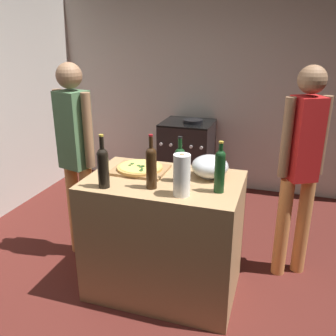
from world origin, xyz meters
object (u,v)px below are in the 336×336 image
Objects in this scene: mixing_bowl at (210,166)px; wine_bottle_green at (180,163)px; pizza at (140,167)px; paper_towel_roll at (182,175)px; wine_bottle_amber at (151,166)px; stove at (187,158)px; person_in_red at (301,162)px; wine_bottle_clear at (103,166)px; wine_bottle_dark at (220,169)px; person_in_stripes at (76,150)px.

wine_bottle_green is (-0.19, -0.14, 0.05)m from mixing_bowl.
pizza is 1.24× the size of paper_towel_roll.
wine_bottle_green is 0.87× the size of wine_bottle_amber.
mixing_bowl is 1.91m from stove.
wine_bottle_amber is 0.22× the size of person_in_red.
wine_bottle_green reaches higher than mixing_bowl.
wine_bottle_amber reaches higher than mixing_bowl.
pizza is at bearing -175.67° from mixing_bowl.
person_in_red is (0.74, 0.74, -0.08)m from paper_towel_roll.
wine_bottle_clear is 0.99× the size of wine_bottle_amber.
wine_bottle_dark is (0.30, -0.10, 0.02)m from wine_bottle_green.
mixing_bowl reaches higher than stove.
wine_bottle_dark is at bearing 11.96° from wine_bottle_clear.
wine_bottle_dark is at bearing 9.50° from wine_bottle_amber.
wine_bottle_clear reaches higher than paper_towel_roll.
paper_towel_roll reaches higher than pizza.
person_in_stripes reaches higher than stove.
wine_bottle_clear is at bearing -148.73° from person_in_red.
wine_bottle_amber reaches higher than wine_bottle_dark.
paper_towel_roll is at bearing -23.72° from person_in_stripes.
wine_bottle_clear is at bearing -150.10° from wine_bottle_green.
person_in_red is (0.52, 0.61, -0.10)m from wine_bottle_dark.
person_in_stripes is at bearing 166.47° from wine_bottle_green.
pizza is at bearing 162.61° from wine_bottle_dark.
wine_bottle_clear reaches higher than wine_bottle_dark.
paper_towel_roll is 0.53m from wine_bottle_clear.
wine_bottle_clear is (-0.11, -0.36, 0.12)m from pizza.
pizza is 0.37m from wine_bottle_green.
wine_bottle_dark is (0.11, -0.24, 0.08)m from mixing_bowl.
pizza is 0.40m from wine_bottle_clear.
pizza is 0.53m from mixing_bowl.
person_in_red is (1.78, 0.28, -0.01)m from person_in_stripes.
wine_bottle_clear is 0.72m from person_in_stripes.
mixing_bowl is at bearing -4.75° from person_in_stripes.
wine_bottle_dark is 2.18m from stove.
stove is at bearing 98.05° from wine_bottle_amber.
pizza reaches higher than stove.
mixing_bowl is 0.76m from wine_bottle_clear.
wine_bottle_dark is at bearing 29.52° from paper_towel_roll.
pizza is 0.68m from wine_bottle_dark.
wine_bottle_dark is 0.81m from person_in_red.
person_in_stripes is (-1.26, 0.33, -0.09)m from wine_bottle_dark.
mixing_bowl is 1.16m from person_in_stripes.
wine_bottle_amber reaches higher than stove.
wine_bottle_amber reaches higher than wine_bottle_clear.
pizza is 0.54m from paper_towel_roll.
wine_bottle_green is at bearing 50.49° from wine_bottle_amber.
mixing_bowl is at bearing -70.22° from stove.
wine_bottle_amber is (0.19, -0.27, 0.13)m from pizza.
person_in_red is at bearing 30.64° from mixing_bowl.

